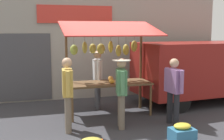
# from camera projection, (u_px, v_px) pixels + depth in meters

# --- Properties ---
(ground_plane) EXTENTS (40.00, 40.00, 0.00)m
(ground_plane) POSITION_uv_depth(u_px,v_px,m) (109.00, 114.00, 7.92)
(ground_plane) COLOR #38383D
(street_backdrop) EXTENTS (9.00, 0.30, 3.40)m
(street_backdrop) POSITION_uv_depth(u_px,v_px,m) (90.00, 47.00, 9.77)
(street_backdrop) COLOR #9E998E
(street_backdrop) RESTS_ON ground
(market_stall) EXTENTS (2.50, 1.46, 2.50)m
(market_stall) POSITION_uv_depth(u_px,v_px,m) (109.00, 56.00, 7.77)
(market_stall) COLOR brown
(market_stall) RESTS_ON ground
(vendor_with_sunhat) EXTENTS (0.43, 0.71, 1.67)m
(vendor_with_sunhat) POSITION_uv_depth(u_px,v_px,m) (97.00, 74.00, 8.46)
(vendor_with_sunhat) COLOR #4C4C51
(vendor_with_sunhat) RESTS_ON ground
(shopper_in_striped_shirt) EXTENTS (0.26, 0.71, 1.66)m
(shopper_in_striped_shirt) POSITION_uv_depth(u_px,v_px,m) (67.00, 89.00, 6.49)
(shopper_in_striped_shirt) COLOR #726656
(shopper_in_striped_shirt) RESTS_ON ground
(shopper_with_ponytail) EXTENTS (0.28, 0.68, 1.60)m
(shopper_with_ponytail) POSITION_uv_depth(u_px,v_px,m) (174.00, 87.00, 6.96)
(shopper_with_ponytail) COLOR #232328
(shopper_with_ponytail) RESTS_ON ground
(shopper_with_shopping_bag) EXTENTS (0.42, 0.68, 1.62)m
(shopper_with_shopping_bag) POSITION_uv_depth(u_px,v_px,m) (121.00, 87.00, 6.74)
(shopper_with_shopping_bag) COLOR #726656
(shopper_with_shopping_bag) RESTS_ON ground
(parked_van) EXTENTS (4.54, 2.22, 1.88)m
(parked_van) POSITION_uv_depth(u_px,v_px,m) (202.00, 67.00, 9.18)
(parked_van) COLOR maroon
(parked_van) RESTS_ON ground
(produce_crate_side) EXTENTS (0.51, 0.41, 0.37)m
(produce_crate_side) POSITION_uv_depth(u_px,v_px,m) (182.00, 133.00, 6.03)
(produce_crate_side) COLOR teal
(produce_crate_side) RESTS_ON ground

